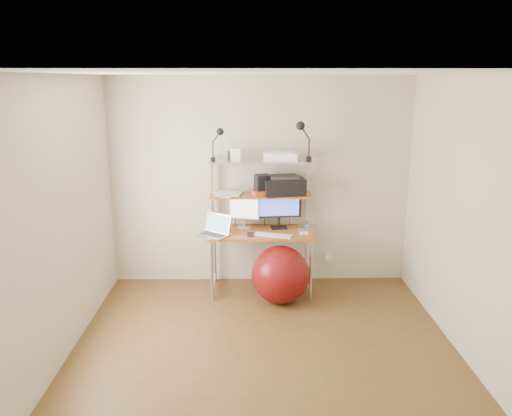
% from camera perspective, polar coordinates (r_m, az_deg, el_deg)
% --- Properties ---
extents(room, '(3.60, 3.60, 3.60)m').
position_cam_1_polar(room, '(4.27, 1.07, -1.85)').
color(room, brown).
rests_on(room, ground).
extents(computer_desk, '(1.20, 0.60, 1.57)m').
position_cam_1_polar(computer_desk, '(5.80, 0.55, -0.45)').
color(computer_desk, '#B25B22').
rests_on(computer_desk, ground).
extents(desktop, '(1.20, 0.60, 0.00)m').
position_cam_1_polar(desktop, '(5.79, 0.56, -2.67)').
color(desktop, '#B25B22').
rests_on(desktop, computer_desk).
extents(mid_shelf, '(1.18, 0.34, 0.00)m').
position_cam_1_polar(mid_shelf, '(5.81, 0.53, 1.58)').
color(mid_shelf, '#B25B22').
rests_on(mid_shelf, computer_desk).
extents(top_shelf, '(1.18, 0.34, 0.00)m').
position_cam_1_polar(top_shelf, '(5.74, 0.54, 5.48)').
color(top_shelf, '#BCBDC2').
rests_on(top_shelf, computer_desk).
extents(floor, '(3.60, 3.60, 0.00)m').
position_cam_1_polar(floor, '(4.78, 1.00, -16.40)').
color(floor, brown).
rests_on(floor, ground).
extents(wall_outlet, '(0.08, 0.01, 0.12)m').
position_cam_1_polar(wall_outlet, '(6.34, 8.20, -5.48)').
color(wall_outlet, white).
rests_on(wall_outlet, room).
extents(monitor_silver, '(0.36, 0.16, 0.41)m').
position_cam_1_polar(monitor_silver, '(5.87, -1.39, -0.25)').
color(monitor_silver, silver).
rests_on(monitor_silver, desktop).
extents(monitor_black, '(0.52, 0.16, 0.52)m').
position_cam_1_polar(monitor_black, '(5.87, 2.66, 0.20)').
color(monitor_black, black).
rests_on(monitor_black, desktop).
extents(laptop, '(0.43, 0.41, 0.30)m').
position_cam_1_polar(laptop, '(5.67, -4.64, -2.59)').
color(laptop, '#BBBCC0').
rests_on(laptop, desktop).
extents(keyboard, '(0.44, 0.25, 0.01)m').
position_cam_1_polar(keyboard, '(5.63, 1.96, -3.12)').
color(keyboard, white).
rests_on(keyboard, desktop).
extents(mouse, '(0.10, 0.07, 0.02)m').
position_cam_1_polar(mouse, '(5.71, 5.51, -2.88)').
color(mouse, white).
rests_on(mouse, desktop).
extents(mac_mini, '(0.21, 0.21, 0.04)m').
position_cam_1_polar(mac_mini, '(5.90, 5.80, -2.26)').
color(mac_mini, '#BBBCC0').
rests_on(mac_mini, desktop).
extents(phone, '(0.08, 0.14, 0.01)m').
position_cam_1_polar(phone, '(5.66, -0.61, -3.04)').
color(phone, black).
rests_on(phone, desktop).
extents(printer, '(0.51, 0.39, 0.22)m').
position_cam_1_polar(printer, '(5.80, 3.18, 2.58)').
color(printer, black).
rests_on(printer, mid_shelf).
extents(nas_cube, '(0.20, 0.20, 0.23)m').
position_cam_1_polar(nas_cube, '(5.78, 0.72, 2.69)').
color(nas_cube, black).
rests_on(nas_cube, mid_shelf).
extents(red_box, '(0.23, 0.19, 0.05)m').
position_cam_1_polar(red_box, '(5.76, 0.60, 1.72)').
color(red_box, '#CB4B20').
rests_on(red_box, mid_shelf).
extents(scanner, '(0.43, 0.33, 0.10)m').
position_cam_1_polar(scanner, '(5.75, 3.00, 5.96)').
color(scanner, white).
rests_on(scanner, top_shelf).
extents(box_white, '(0.14, 0.13, 0.14)m').
position_cam_1_polar(box_white, '(5.74, -2.23, 6.15)').
color(box_white, white).
rests_on(box_white, top_shelf).
extents(box_grey, '(0.11, 0.11, 0.09)m').
position_cam_1_polar(box_grey, '(5.78, -2.76, 6.00)').
color(box_grey, '#303033').
rests_on(box_grey, top_shelf).
extents(clip_lamp_left, '(0.15, 0.08, 0.38)m').
position_cam_1_polar(clip_lamp_left, '(5.63, -4.30, 8.08)').
color(clip_lamp_left, black).
rests_on(clip_lamp_left, top_shelf).
extents(clip_lamp_right, '(0.18, 0.10, 0.45)m').
position_cam_1_polar(clip_lamp_right, '(5.63, 5.31, 8.61)').
color(clip_lamp_right, black).
rests_on(clip_lamp_right, top_shelf).
extents(exercise_ball, '(0.65, 0.65, 0.65)m').
position_cam_1_polar(exercise_ball, '(5.65, 2.82, -7.62)').
color(exercise_ball, maroon).
rests_on(exercise_ball, floor).
extents(paper_stack, '(0.37, 0.41, 0.02)m').
position_cam_1_polar(paper_stack, '(5.80, -3.31, 1.63)').
color(paper_stack, white).
rests_on(paper_stack, mid_shelf).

